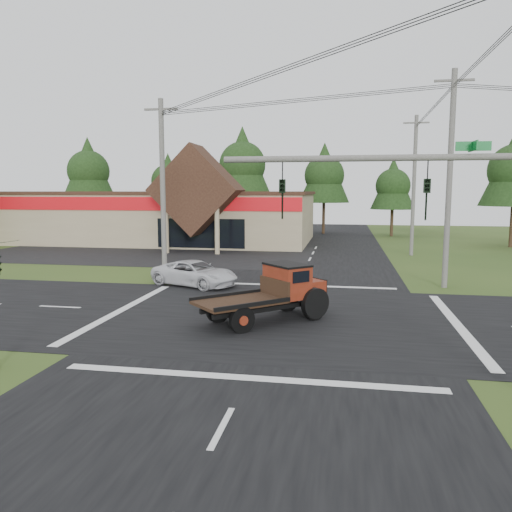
# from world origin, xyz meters

# --- Properties ---
(ground) EXTENTS (120.00, 120.00, 0.00)m
(ground) POSITION_xyz_m (0.00, 0.00, 0.00)
(ground) COLOR #2C4619
(ground) RESTS_ON ground
(road_ns) EXTENTS (12.00, 120.00, 0.02)m
(road_ns) POSITION_xyz_m (0.00, 0.00, 0.01)
(road_ns) COLOR black
(road_ns) RESTS_ON ground
(road_ew) EXTENTS (120.00, 12.00, 0.02)m
(road_ew) POSITION_xyz_m (0.00, 0.00, 0.01)
(road_ew) COLOR black
(road_ew) RESTS_ON ground
(parking_apron) EXTENTS (28.00, 14.00, 0.02)m
(parking_apron) POSITION_xyz_m (-14.00, 19.00, 0.01)
(parking_apron) COLOR black
(parking_apron) RESTS_ON ground
(cvs_building) EXTENTS (30.40, 18.20, 9.19)m
(cvs_building) POSITION_xyz_m (-15.70, 29.57, 2.78)
(cvs_building) COLOR tan
(cvs_building) RESTS_ON ground
(traffic_signal_mast) EXTENTS (8.12, 0.24, 7.00)m
(traffic_signal_mast) POSITION_xyz_m (5.82, -7.50, 4.43)
(traffic_signal_mast) COLOR #595651
(traffic_signal_mast) RESTS_ON ground
(utility_pole_nw) EXTENTS (2.00, 0.30, 10.50)m
(utility_pole_nw) POSITION_xyz_m (-8.00, 8.00, 5.39)
(utility_pole_nw) COLOR #595651
(utility_pole_nw) RESTS_ON ground
(utility_pole_ne) EXTENTS (2.00, 0.30, 11.50)m
(utility_pole_ne) POSITION_xyz_m (8.00, 8.00, 5.89)
(utility_pole_ne) COLOR #595651
(utility_pole_ne) RESTS_ON ground
(utility_pole_n) EXTENTS (2.00, 0.30, 11.20)m
(utility_pole_n) POSITION_xyz_m (8.00, 22.00, 5.74)
(utility_pole_n) COLOR #595651
(utility_pole_n) RESTS_ON ground
(tree_row_a) EXTENTS (6.72, 6.72, 12.12)m
(tree_row_a) POSITION_xyz_m (-30.00, 40.00, 8.05)
(tree_row_a) COLOR #332316
(tree_row_a) RESTS_ON ground
(tree_row_b) EXTENTS (5.60, 5.60, 10.10)m
(tree_row_b) POSITION_xyz_m (-20.00, 42.00, 6.70)
(tree_row_b) COLOR #332316
(tree_row_b) RESTS_ON ground
(tree_row_c) EXTENTS (7.28, 7.28, 13.13)m
(tree_row_c) POSITION_xyz_m (-10.00, 41.00, 8.72)
(tree_row_c) COLOR #332316
(tree_row_c) RESTS_ON ground
(tree_row_d) EXTENTS (6.16, 6.16, 11.11)m
(tree_row_d) POSITION_xyz_m (0.00, 42.00, 7.38)
(tree_row_d) COLOR #332316
(tree_row_d) RESTS_ON ground
(tree_row_e) EXTENTS (5.04, 5.04, 9.09)m
(tree_row_e) POSITION_xyz_m (8.00, 40.00, 6.03)
(tree_row_e) COLOR #332316
(tree_row_e) RESTS_ON ground
(antique_flatbed_truck) EXTENTS (5.49, 5.32, 2.31)m
(antique_flatbed_truck) POSITION_xyz_m (-0.51, -0.86, 1.16)
(antique_flatbed_truck) COLOR #5D1D0D
(antique_flatbed_truck) RESTS_ON ground
(white_pickup) EXTENTS (5.46, 4.00, 1.38)m
(white_pickup) POSITION_xyz_m (-5.54, 6.15, 0.69)
(white_pickup) COLOR silver
(white_pickup) RESTS_ON ground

